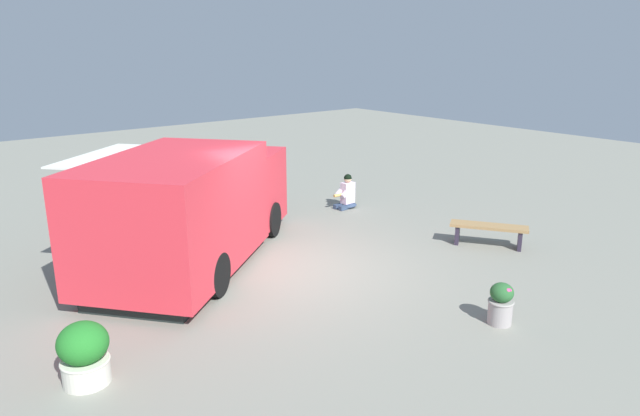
% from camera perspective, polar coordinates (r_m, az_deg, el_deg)
% --- Properties ---
extents(ground_plane, '(40.00, 40.00, 0.00)m').
position_cam_1_polar(ground_plane, '(10.99, -2.01, -6.10)').
color(ground_plane, gray).
extents(food_truck, '(5.16, 5.69, 2.23)m').
position_cam_1_polar(food_truck, '(11.28, -12.57, -0.11)').
color(food_truck, red).
rests_on(food_truck, ground_plane).
extents(person_customer, '(0.48, 0.75, 0.89)m').
position_cam_1_polar(person_customer, '(14.94, 2.68, 1.30)').
color(person_customer, '#31425F').
rests_on(person_customer, ground_plane).
extents(planter_flowering_near, '(0.63, 0.63, 0.82)m').
position_cam_1_polar(planter_flowering_near, '(7.96, -22.38, -13.16)').
color(planter_flowering_near, beige).
rests_on(planter_flowering_near, ground_plane).
extents(planter_flowering_far, '(0.40, 0.40, 0.66)m').
position_cam_1_polar(planter_flowering_far, '(9.26, 17.52, -9.03)').
color(planter_flowering_far, '#9E9695').
rests_on(planter_flowering_far, ground_plane).
extents(plaza_bench, '(1.55, 1.20, 0.47)m').
position_cam_1_polar(plaza_bench, '(12.60, 16.41, -2.13)').
color(plaza_bench, '#977549').
rests_on(plaza_bench, ground_plane).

